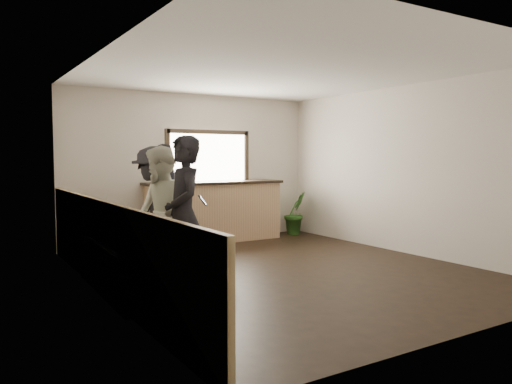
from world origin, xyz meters
TOP-DOWN VIEW (x-y plane):
  - ground at (0.00, 0.00)m, footprint 5.00×6.00m
  - room_shell at (-0.74, 0.00)m, footprint 5.01×6.01m
  - bar_counter at (0.30, 2.70)m, footprint 2.70×0.68m
  - sofa at (-2.15, 0.05)m, footprint 0.87×2.12m
  - coffee_table at (-1.07, 0.36)m, footprint 0.81×1.12m
  - cup_a at (-1.15, 0.61)m, footprint 0.17×0.17m
  - cup_b at (-1.03, 0.21)m, footprint 0.14×0.14m
  - potted_plant at (2.15, 2.61)m, footprint 0.53×0.45m
  - person_a at (-1.69, -0.42)m, footprint 0.56×0.75m
  - person_b at (-1.70, 0.30)m, footprint 0.73×0.91m
  - person_c at (-1.52, 1.00)m, footprint 0.72×1.17m
  - person_d at (-1.13, 1.61)m, footprint 0.92×1.14m

SIDE VIEW (x-z plane):
  - ground at x=0.00m, z-range -0.01..0.01m
  - coffee_table at x=-1.07m, z-range 0.00..0.45m
  - sofa at x=-2.15m, z-range 0.00..0.61m
  - potted_plant at x=2.15m, z-range 0.00..0.89m
  - cup_b at x=-1.03m, z-range 0.45..0.54m
  - cup_a at x=-1.15m, z-range 0.45..0.55m
  - bar_counter at x=0.30m, z-range -0.42..1.71m
  - person_b at x=-1.70m, z-range 0.00..1.76m
  - person_c at x=-1.52m, z-range 0.00..1.76m
  - person_d at x=-1.13m, z-range 0.00..1.82m
  - person_a at x=-1.69m, z-range 0.00..1.86m
  - room_shell at x=-0.74m, z-range 0.07..2.87m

